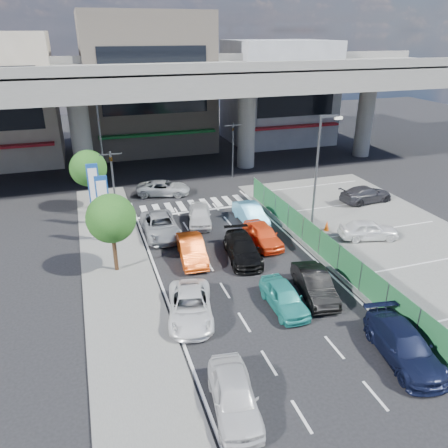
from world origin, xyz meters
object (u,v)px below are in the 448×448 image
object	(u,v)px
sedan_black_mid	(243,249)
traffic_light_left	(112,169)
tree_near	(111,219)
sedan_white_front_mid	(200,215)
taxi_orange_right	(263,235)
signboard_near	(103,200)
traffic_cone	(327,226)
parked_sedan_white	(368,230)
parked_sedan_dgrey	(366,194)
tree_far	(88,168)
kei_truck_front_right	(251,214)
wagon_silver_front_left	(161,226)
van_white_back_left	(234,395)
taxi_orange_left	(192,250)
sedan_white_mid_left	(190,306)
street_lamp_left	(103,139)
traffic_light_right	(233,137)
minivan_navy_back	(404,345)
taxi_teal_mid	(284,297)
signboard_far	(94,186)
crossing_wagon_silver	(164,188)
hatch_black_mid_right	(315,284)
street_lamp_right	(319,163)

from	to	relation	value
sedan_black_mid	traffic_light_left	bearing A→B (deg)	136.05
tree_near	sedan_white_front_mid	size ratio (longest dim) A/B	1.19
tree_near	taxi_orange_right	world-z (taller)	tree_near
signboard_near	traffic_cone	xyz separation A→B (m)	(14.89, -2.90, -2.64)
traffic_light_left	signboard_near	size ratio (longest dim) A/B	1.11
parked_sedan_white	parked_sedan_dgrey	world-z (taller)	parked_sedan_white
traffic_light_left	tree_far	size ratio (longest dim) A/B	1.08
sedan_white_front_mid	kei_truck_front_right	bearing A→B (deg)	-2.62
kei_truck_front_right	taxi_orange_right	bearing A→B (deg)	-99.07
traffic_light_left	wagon_silver_front_left	world-z (taller)	traffic_light_left
van_white_back_left	taxi_orange_left	bearing A→B (deg)	91.22
sedan_white_mid_left	tree_near	bearing A→B (deg)	130.03
tree_near	parked_sedan_dgrey	world-z (taller)	tree_near
street_lamp_left	sedan_white_front_mid	world-z (taller)	street_lamp_left
traffic_light_left	sedan_white_mid_left	distance (m)	14.33
traffic_light_right	taxi_orange_left	xyz separation A→B (m)	(-7.92, -15.01, -3.25)
minivan_navy_back	sedan_black_mid	size ratio (longest dim) A/B	1.03
sedan_white_front_mid	wagon_silver_front_left	bearing A→B (deg)	-147.83
wagon_silver_front_left	parked_sedan_dgrey	size ratio (longest dim) A/B	1.10
signboard_near	parked_sedan_dgrey	bearing A→B (deg)	2.95
sedan_white_mid_left	taxi_teal_mid	xyz separation A→B (m)	(4.73, -0.70, 0.01)
signboard_near	parked_sedan_white	bearing A→B (deg)	-16.37
signboard_near	taxi_orange_right	world-z (taller)	signboard_near
tree_near	tree_far	distance (m)	10.53
sedan_white_front_mid	parked_sedan_white	world-z (taller)	parked_sedan_white
traffic_light_left	taxi_orange_right	xyz separation A→B (m)	(8.79, -7.38, -3.25)
wagon_silver_front_left	traffic_light_left	bearing A→B (deg)	124.74
sedan_black_mid	sedan_white_mid_left	bearing A→B (deg)	-124.44
minivan_navy_back	traffic_light_left	bearing A→B (deg)	126.48
traffic_light_left	signboard_far	bearing A→B (deg)	-144.30
traffic_light_right	sedan_white_mid_left	world-z (taller)	traffic_light_right
taxi_orange_left	sedan_black_mid	bearing A→B (deg)	-10.20
minivan_navy_back	traffic_cone	distance (m)	13.16
sedan_white_front_mid	kei_truck_front_right	xyz separation A→B (m)	(3.59, -1.03, 0.00)
kei_truck_front_right	crossing_wagon_silver	xyz separation A→B (m)	(-4.93, 7.90, -0.06)
signboard_near	tree_far	distance (m)	6.54
hatch_black_mid_right	sedan_white_front_mid	bearing A→B (deg)	116.25
signboard_far	traffic_cone	bearing A→B (deg)	-21.11
signboard_far	hatch_black_mid_right	size ratio (longest dim) A/B	1.12
traffic_light_right	taxi_orange_right	xyz separation A→B (m)	(-2.91, -14.38, -3.25)
sedan_white_mid_left	taxi_orange_right	bearing A→B (deg)	56.60
van_white_back_left	hatch_black_mid_right	size ratio (longest dim) A/B	0.97
traffic_light_left	parked_sedan_white	bearing A→B (deg)	-29.46
traffic_light_right	traffic_cone	distance (m)	14.51
street_lamp_right	signboard_far	size ratio (longest dim) A/B	1.70
street_lamp_left	taxi_orange_left	bearing A→B (deg)	-74.44
tree_far	sedan_white_front_mid	distance (m)	9.43
traffic_light_left	taxi_orange_right	size ratio (longest dim) A/B	1.28
parked_sedan_white	hatch_black_mid_right	bearing A→B (deg)	140.87
sedan_white_mid_left	taxi_orange_left	size ratio (longest dim) A/B	1.09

